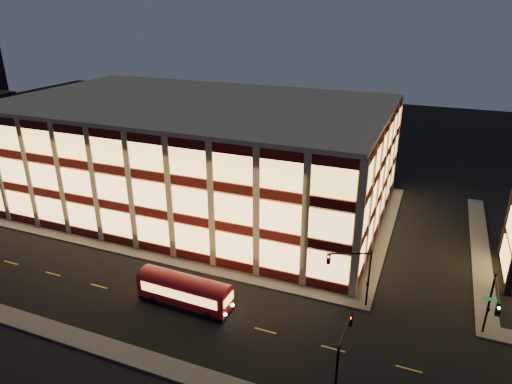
% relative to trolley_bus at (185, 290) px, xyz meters
% --- Properties ---
extents(ground, '(200.00, 200.00, 0.00)m').
position_rel_trolley_bus_xyz_m(ground, '(-7.67, 5.38, -1.72)').
color(ground, black).
rests_on(ground, ground).
extents(sidewalk_office_south, '(54.00, 2.00, 0.15)m').
position_rel_trolley_bus_xyz_m(sidewalk_office_south, '(-10.67, 6.38, -1.64)').
color(sidewalk_office_south, '#514F4C').
rests_on(sidewalk_office_south, ground).
extents(sidewalk_office_east, '(2.00, 30.00, 0.15)m').
position_rel_trolley_bus_xyz_m(sidewalk_office_east, '(15.33, 22.38, -1.64)').
color(sidewalk_office_east, '#514F4C').
rests_on(sidewalk_office_east, ground).
extents(sidewalk_tower_west, '(2.00, 30.00, 0.15)m').
position_rel_trolley_bus_xyz_m(sidewalk_tower_west, '(26.33, 22.38, -1.64)').
color(sidewalk_tower_west, '#514F4C').
rests_on(sidewalk_tower_west, ground).
extents(sidewalk_near, '(100.00, 2.00, 0.15)m').
position_rel_trolley_bus_xyz_m(sidewalk_near, '(-7.67, -7.62, -1.64)').
color(sidewalk_near, '#514F4C').
rests_on(sidewalk_near, ground).
extents(office_building, '(50.45, 30.45, 14.50)m').
position_rel_trolley_bus_xyz_m(office_building, '(-10.59, 22.30, 5.53)').
color(office_building, tan).
rests_on(office_building, ground).
extents(traffic_signal_far, '(3.79, 1.87, 6.00)m').
position_rel_trolley_bus_xyz_m(traffic_signal_far, '(14.54, 5.62, 2.40)').
color(traffic_signal_far, black).
rests_on(traffic_signal_far, ground).
extents(traffic_signal_right, '(1.20, 4.37, 6.00)m').
position_rel_trolley_bus_xyz_m(traffic_signal_right, '(25.83, 4.76, 2.38)').
color(traffic_signal_right, black).
rests_on(traffic_signal_right, ground).
extents(traffic_signal_near, '(0.32, 4.45, 6.00)m').
position_rel_trolley_bus_xyz_m(traffic_signal_near, '(15.83, -5.65, 2.41)').
color(traffic_signal_near, black).
rests_on(traffic_signal_near, ground).
extents(trolley_bus, '(9.20, 2.62, 3.10)m').
position_rel_trolley_bus_xyz_m(trolley_bus, '(0.00, 0.00, 0.00)').
color(trolley_bus, '#A0080E').
rests_on(trolley_bus, ground).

